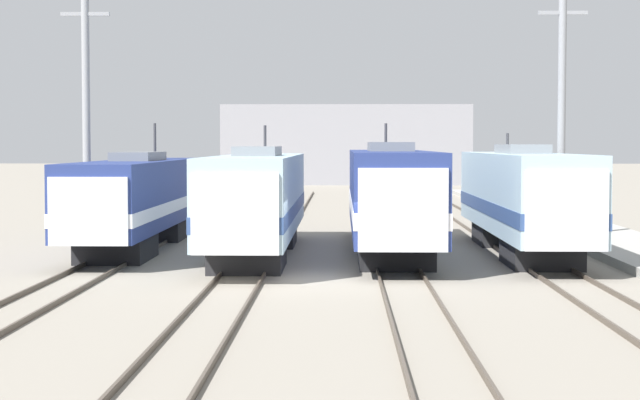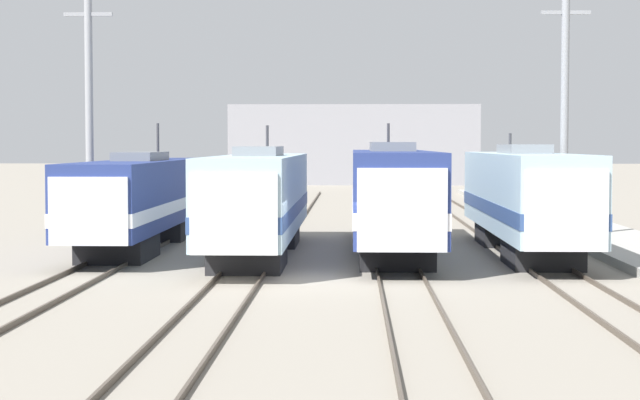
{
  "view_description": "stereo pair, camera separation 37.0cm",
  "coord_description": "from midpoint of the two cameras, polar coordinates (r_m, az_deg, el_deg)",
  "views": [
    {
      "loc": [
        0.66,
        -33.48,
        4.3
      ],
      "look_at": [
        -0.07,
        2.3,
        2.42
      ],
      "focal_mm": 60.0,
      "sensor_mm": 36.0,
      "label": 1
    },
    {
      "loc": [
        1.03,
        -33.47,
        4.3
      ],
      "look_at": [
        -0.07,
        2.3,
        2.42
      ],
      "focal_mm": 60.0,
      "sensor_mm": 36.0,
      "label": 2
    }
  ],
  "objects": [
    {
      "name": "depot_building",
      "position": [
        115.27,
        1.31,
        2.96
      ],
      "size": [
        26.22,
        8.97,
        8.41
      ],
      "color": "gray",
      "rests_on": "ground_plane"
    },
    {
      "name": "locomotive_far_right",
      "position": [
        41.85,
        10.55,
        0.09
      ],
      "size": [
        2.86,
        16.77,
        4.76
      ],
      "color": "#232326",
      "rests_on": "ground_plane"
    },
    {
      "name": "rail_pair_center_left",
      "position": [
        33.92,
        -4.61,
        -4.16
      ],
      "size": [
        1.51,
        120.0,
        0.15
      ],
      "color": "#4C4238",
      "rests_on": "ground_plane"
    },
    {
      "name": "locomotive_center_right",
      "position": [
        41.64,
        3.52,
        0.17
      ],
      "size": [
        3.08,
        18.34,
        5.19
      ],
      "color": "black",
      "rests_on": "ground_plane"
    },
    {
      "name": "locomotive_far_left",
      "position": [
        43.99,
        -9.99,
        0.04
      ],
      "size": [
        2.91,
        17.65,
        5.22
      ],
      "color": "black",
      "rests_on": "ground_plane"
    },
    {
      "name": "ground_plane",
      "position": [
        33.77,
        -0.27,
        -4.31
      ],
      "size": [
        400.0,
        400.0,
        0.0
      ],
      "primitive_type": "plane",
      "color": "gray"
    },
    {
      "name": "catenary_tower_right",
      "position": [
        46.89,
        12.54,
        4.74
      ],
      "size": [
        2.09,
        0.34,
        11.22
      ],
      "color": "gray",
      "rests_on": "ground_plane"
    },
    {
      "name": "rail_pair_far_left",
      "position": [
        34.8,
        -13.03,
        -4.05
      ],
      "size": [
        1.5,
        120.0,
        0.15
      ],
      "color": "#4C4238",
      "rests_on": "ground_plane"
    },
    {
      "name": "locomotive_center_left",
      "position": [
        40.48,
        -3.65,
        -0.02
      ],
      "size": [
        2.93,
        17.73,
        5.08
      ],
      "color": "#232326",
      "rests_on": "ground_plane"
    },
    {
      "name": "catenary_tower_left",
      "position": [
        47.32,
        -12.58,
        4.72
      ],
      "size": [
        2.09,
        0.34,
        11.22
      ],
      "color": "gray",
      "rests_on": "ground_plane"
    },
    {
      "name": "rail_pair_center_right",
      "position": [
        33.79,
        4.08,
        -4.19
      ],
      "size": [
        1.51,
        120.0,
        0.15
      ],
      "color": "#4C4238",
      "rests_on": "ground_plane"
    },
    {
      "name": "rail_pair_far_right",
      "position": [
        34.43,
        12.63,
        -4.12
      ],
      "size": [
        1.5,
        120.0,
        0.15
      ],
      "color": "#4C4238",
      "rests_on": "ground_plane"
    }
  ]
}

